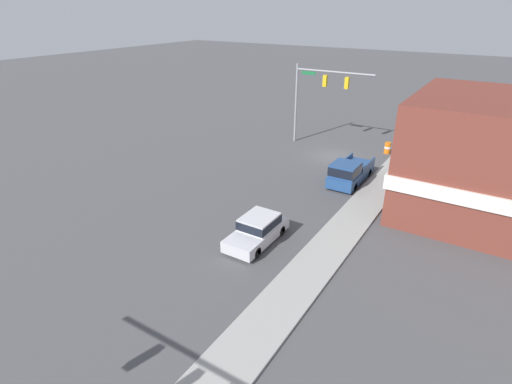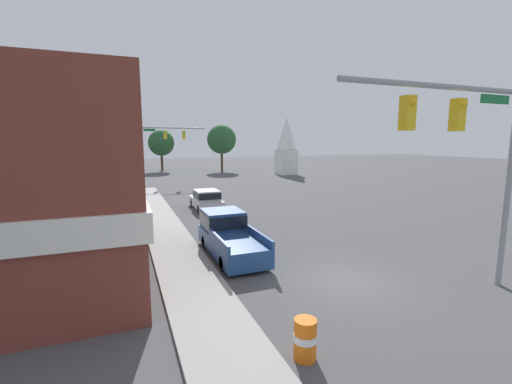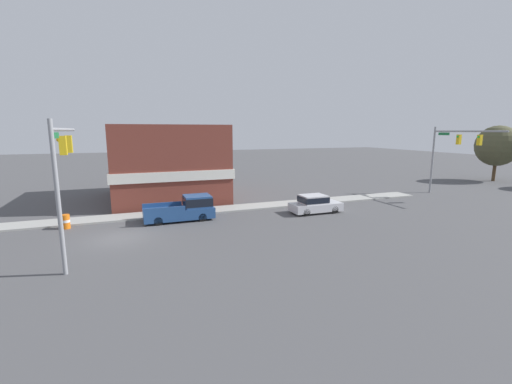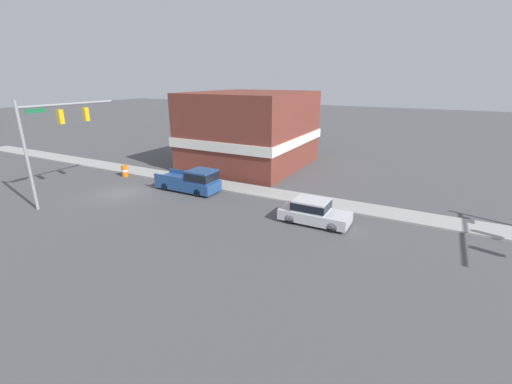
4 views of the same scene
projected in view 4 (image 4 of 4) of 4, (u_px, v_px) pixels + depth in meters
name	position (u px, v px, depth m)	size (l,w,h in m)	color
ground_plane	(120.00, 194.00, 28.25)	(200.00, 200.00, 0.00)	#4C4C4F
sidewalk_curb	(167.00, 176.00, 33.00)	(2.40, 60.00, 0.14)	#9E9E99
near_signal_assembly	(54.00, 128.00, 25.04)	(7.71, 0.49, 7.71)	gray
car_lead	(313.00, 211.00, 22.33)	(1.94, 4.53, 1.59)	black
pickup_truck_parked	(193.00, 181.00, 28.45)	(2.03, 5.52, 1.96)	black
construction_barrel	(125.00, 171.00, 32.99)	(0.60, 0.60, 1.06)	orange
corner_brick_building	(251.00, 130.00, 36.44)	(13.02, 11.28, 7.70)	brown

